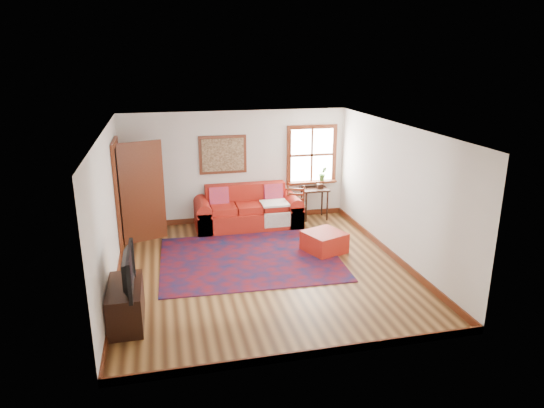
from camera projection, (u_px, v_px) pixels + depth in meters
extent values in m
plane|color=#482A13|center=(262.00, 269.00, 8.64)|extent=(5.50, 5.50, 0.00)
cube|color=silver|center=(236.00, 167.00, 10.83)|extent=(5.00, 0.04, 2.50)
cube|color=silver|center=(310.00, 268.00, 5.71)|extent=(5.00, 0.04, 2.50)
cube|color=silver|center=(109.00, 212.00, 7.73)|extent=(0.04, 5.50, 2.50)
cube|color=silver|center=(396.00, 193.00, 8.81)|extent=(0.04, 5.50, 2.50)
cube|color=white|center=(261.00, 129.00, 7.90)|extent=(5.00, 5.50, 0.04)
cube|color=#602814|center=(238.00, 218.00, 11.17)|extent=(5.00, 0.03, 0.12)
cube|color=#602814|center=(117.00, 280.00, 8.08)|extent=(0.03, 5.50, 0.12)
cube|color=#602814|center=(391.00, 253.00, 9.16)|extent=(0.03, 5.50, 0.12)
cube|color=white|center=(312.00, 155.00, 11.13)|extent=(1.00, 0.02, 1.20)
cube|color=#602814|center=(312.00, 127.00, 10.93)|extent=(1.18, 0.06, 0.09)
cube|color=#602814|center=(311.00, 182.00, 11.31)|extent=(1.18, 0.06, 0.09)
cube|color=#602814|center=(289.00, 156.00, 11.00)|extent=(0.09, 0.06, 1.20)
cube|color=#602814|center=(334.00, 154.00, 11.24)|extent=(0.09, 0.06, 1.20)
cube|color=#602814|center=(312.00, 155.00, 11.12)|extent=(1.00, 0.04, 0.05)
cube|color=#602814|center=(312.00, 182.00, 11.24)|extent=(1.15, 0.20, 0.04)
imported|color=#376A25|center=(323.00, 174.00, 11.22)|extent=(0.18, 0.15, 0.33)
cube|color=black|center=(118.00, 198.00, 9.28)|extent=(0.02, 0.90, 2.05)
cube|color=#602814|center=(118.00, 205.00, 8.83)|extent=(0.06, 0.09, 2.05)
cube|color=#602814|center=(121.00, 191.00, 9.75)|extent=(0.06, 0.09, 2.05)
cube|color=#602814|center=(114.00, 143.00, 8.98)|extent=(0.06, 1.08, 0.09)
cube|color=#602814|center=(142.00, 192.00, 9.66)|extent=(0.86, 0.35, 2.05)
cube|color=silver|center=(142.00, 187.00, 9.63)|extent=(0.56, 0.22, 1.33)
cube|color=#602814|center=(223.00, 155.00, 10.65)|extent=(1.05, 0.04, 0.85)
cube|color=tan|center=(223.00, 155.00, 10.62)|extent=(0.92, 0.03, 0.72)
cube|color=maroon|center=(250.00, 258.00, 9.05)|extent=(3.38, 2.75, 0.02)
cube|color=#AD2116|center=(248.00, 218.00, 10.70)|extent=(2.31, 0.95, 0.40)
cube|color=#AD2116|center=(245.00, 194.00, 10.89)|extent=(1.79, 0.26, 0.50)
cube|color=#AD2116|center=(203.00, 219.00, 10.47)|extent=(0.32, 0.95, 0.50)
cube|color=#AD2116|center=(292.00, 213.00, 10.90)|extent=(0.32, 0.95, 0.50)
cube|color=#ED3D21|center=(219.00, 197.00, 10.59)|extent=(0.42, 0.21, 0.44)
cube|color=#ED3D21|center=(273.00, 193.00, 10.86)|extent=(0.42, 0.21, 0.44)
cube|color=silver|center=(275.00, 203.00, 10.55)|extent=(0.58, 0.52, 0.04)
cube|color=#AD2116|center=(324.00, 242.00, 9.35)|extent=(0.89, 0.89, 0.39)
cube|color=black|center=(315.00, 189.00, 11.08)|extent=(0.60, 0.45, 0.04)
cylinder|color=black|center=(306.00, 208.00, 10.96)|extent=(0.04, 0.04, 0.69)
cylinder|color=black|center=(327.00, 206.00, 11.07)|extent=(0.04, 0.04, 0.69)
cylinder|color=black|center=(301.00, 203.00, 11.31)|extent=(0.04, 0.04, 0.69)
cylinder|color=black|center=(322.00, 201.00, 11.42)|extent=(0.04, 0.04, 0.69)
cube|color=tan|center=(295.00, 207.00, 10.66)|extent=(0.53, 0.51, 0.04)
cylinder|color=#602814|center=(286.00, 219.00, 10.60)|extent=(0.04, 0.04, 0.42)
cylinder|color=#602814|center=(303.00, 220.00, 10.55)|extent=(0.04, 0.04, 0.42)
cylinder|color=#602814|center=(288.00, 204.00, 10.84)|extent=(0.04, 0.04, 0.89)
cylinder|color=#602814|center=(304.00, 205.00, 10.80)|extent=(0.04, 0.04, 0.89)
cube|color=#602814|center=(296.00, 194.00, 10.75)|extent=(0.34, 0.15, 0.27)
cube|color=black|center=(126.00, 304.00, 6.84)|extent=(0.47, 1.04, 0.57)
imported|color=black|center=(123.00, 271.00, 6.56)|extent=(0.13, 0.98, 0.57)
cylinder|color=silver|center=(129.00, 266.00, 7.15)|extent=(0.12, 0.12, 0.18)
cylinder|color=#FFA53F|center=(129.00, 268.00, 7.16)|extent=(0.07, 0.07, 0.12)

